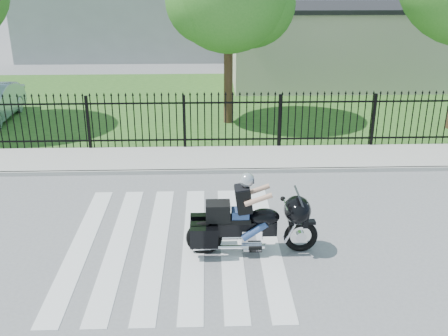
{
  "coord_description": "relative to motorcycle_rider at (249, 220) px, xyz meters",
  "views": [
    {
      "loc": [
        0.73,
        -9.85,
        5.68
      ],
      "look_at": [
        1.11,
        1.89,
        1.0
      ],
      "focal_mm": 42.0,
      "sensor_mm": 36.0,
      "label": 1
    }
  ],
  "objects": [
    {
      "name": "curb",
      "position": [
        -1.55,
        4.34,
        -0.68
      ],
      "size": [
        40.0,
        0.12,
        0.12
      ],
      "primitive_type": "cube",
      "color": "#ADAAA3",
      "rests_on": "ground"
    },
    {
      "name": "building_low",
      "position": [
        5.45,
        16.34,
        1.01
      ],
      "size": [
        10.0,
        6.0,
        3.5
      ],
      "primitive_type": "cube",
      "color": "#B7AE99",
      "rests_on": "ground"
    },
    {
      "name": "sidewalk",
      "position": [
        -1.55,
        5.34,
        -0.68
      ],
      "size": [
        40.0,
        2.0,
        0.12
      ],
      "primitive_type": "cube",
      "color": "#ADAAA3",
      "rests_on": "ground"
    },
    {
      "name": "building_low_roof",
      "position": [
        5.45,
        16.34,
        2.86
      ],
      "size": [
        10.2,
        6.2,
        0.2
      ],
      "primitive_type": "cube",
      "color": "black",
      "rests_on": "building_low"
    },
    {
      "name": "motorcycle_rider",
      "position": [
        0.0,
        0.0,
        0.0
      ],
      "size": [
        2.74,
        0.8,
        1.81
      ],
      "rotation": [
        0.0,
        0.0,
        0.0
      ],
      "color": "black",
      "rests_on": "ground"
    },
    {
      "name": "ground",
      "position": [
        -1.55,
        0.34,
        -0.74
      ],
      "size": [
        120.0,
        120.0,
        0.0
      ],
      "primitive_type": "plane",
      "color": "slate",
      "rests_on": "ground"
    },
    {
      "name": "iron_fence",
      "position": [
        -1.55,
        6.34,
        0.16
      ],
      "size": [
        26.0,
        0.04,
        1.8
      ],
      "color": "black",
      "rests_on": "ground"
    },
    {
      "name": "grass_strip",
      "position": [
        -1.55,
        12.34,
        -0.73
      ],
      "size": [
        40.0,
        12.0,
        0.02
      ],
      "primitive_type": "cube",
      "color": "#25501B",
      "rests_on": "ground"
    },
    {
      "name": "crosswalk",
      "position": [
        -1.55,
        0.34,
        -0.74
      ],
      "size": [
        5.0,
        5.5,
        0.01
      ],
      "primitive_type": null,
      "color": "silver",
      "rests_on": "ground"
    }
  ]
}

